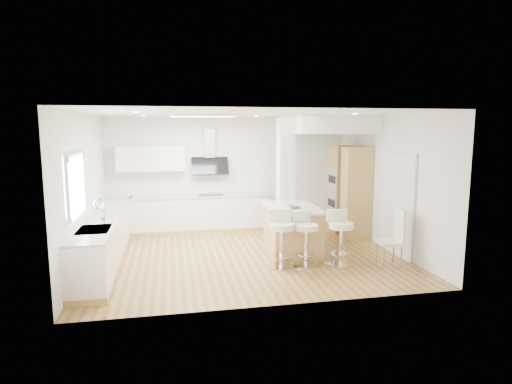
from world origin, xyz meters
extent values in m
plane|color=olive|center=(0.00, 0.00, 0.00)|extent=(6.00, 6.00, 0.00)
cube|color=white|center=(0.00, 0.00, 0.00)|extent=(6.00, 5.00, 0.02)
cube|color=white|center=(0.00, 2.50, 1.40)|extent=(6.00, 0.04, 2.80)
cube|color=white|center=(-3.00, 0.00, 1.40)|extent=(0.04, 5.00, 2.80)
cube|color=white|center=(3.00, 0.00, 1.40)|extent=(0.04, 5.00, 2.80)
cube|color=silver|center=(-0.80, 0.60, 2.77)|extent=(1.40, 0.95, 0.05)
cube|color=white|center=(-0.80, 0.60, 2.76)|extent=(1.25, 0.80, 0.03)
cylinder|color=white|center=(-2.00, 1.50, 2.78)|extent=(0.10, 0.10, 0.02)
cylinder|color=white|center=(-2.00, -0.50, 2.78)|extent=(0.10, 0.10, 0.02)
cylinder|color=white|center=(0.50, 1.50, 2.78)|extent=(0.10, 0.10, 0.02)
cylinder|color=white|center=(2.00, 1.00, 2.78)|extent=(0.10, 0.10, 0.02)
cylinder|color=white|center=(2.00, -0.50, 2.78)|extent=(0.10, 0.10, 0.02)
cube|color=white|center=(-2.96, -0.90, 1.65)|extent=(0.03, 1.15, 0.95)
cube|color=silver|center=(-2.95, -0.90, 2.15)|extent=(0.04, 1.28, 0.06)
cube|color=silver|center=(-2.95, -0.90, 1.15)|extent=(0.04, 1.28, 0.06)
cube|color=silver|center=(-2.95, -1.51, 1.65)|extent=(0.04, 0.06, 0.95)
cube|color=silver|center=(-2.95, -0.29, 1.65)|extent=(0.04, 0.06, 0.95)
cube|color=#95989C|center=(-2.94, -0.90, 2.08)|extent=(0.03, 1.18, 0.14)
cube|color=#423B34|center=(2.99, -0.60, 1.00)|extent=(0.02, 0.90, 2.00)
cube|color=silver|center=(2.97, -0.60, 1.00)|extent=(0.05, 1.00, 2.10)
cube|color=tan|center=(-2.70, 0.25, 0.05)|extent=(0.60, 4.50, 0.10)
cube|color=white|center=(-2.70, 0.25, 0.48)|extent=(0.60, 4.50, 0.76)
cube|color=beige|center=(-2.70, 0.25, 0.88)|extent=(0.63, 4.50, 0.04)
cube|color=#B6B7BB|center=(-2.70, -1.00, 0.89)|extent=(0.50, 0.75, 0.02)
cube|color=#B6B7BB|center=(-2.70, -1.18, 0.84)|extent=(0.40, 0.34, 0.10)
cube|color=#B6B7BB|center=(-2.70, -0.82, 0.84)|extent=(0.40, 0.34, 0.10)
cylinder|color=silver|center=(-2.58, -0.70, 1.08)|extent=(0.02, 0.02, 0.36)
torus|color=silver|center=(-2.65, -0.70, 1.26)|extent=(0.18, 0.02, 0.18)
imported|color=#478644|center=(-2.65, -0.35, 1.06)|extent=(0.17, 0.12, 0.33)
cube|color=tan|center=(-0.75, 2.20, 0.05)|extent=(3.30, 0.60, 0.10)
cube|color=white|center=(-0.75, 2.20, 0.48)|extent=(3.30, 0.60, 0.76)
cube|color=beige|center=(-0.75, 2.20, 0.88)|extent=(3.33, 0.63, 0.04)
cube|color=black|center=(-0.50, 2.20, 0.91)|extent=(0.60, 0.40, 0.01)
cube|color=white|center=(-1.90, 2.33, 1.80)|extent=(1.60, 0.34, 0.60)
cube|color=#B6B7BB|center=(-0.50, 2.40, 2.15)|extent=(0.25, 0.18, 0.70)
cube|color=black|center=(-0.50, 2.32, 1.60)|extent=(0.90, 0.26, 0.44)
cube|color=silver|center=(1.05, 0.95, 1.40)|extent=(0.35, 0.35, 2.80)
cube|color=white|center=(2.10, 1.40, 2.60)|extent=(1.78, 2.20, 0.40)
cube|color=tan|center=(2.68, 1.50, 1.05)|extent=(0.62, 0.62, 2.10)
cube|color=tan|center=(2.68, 0.80, 1.05)|extent=(0.62, 0.40, 2.10)
cube|color=#B6B7BB|center=(2.37, 1.50, 1.30)|extent=(0.02, 0.55, 0.55)
cube|color=#B6B7BB|center=(2.37, 1.50, 0.72)|extent=(0.02, 0.55, 0.55)
cube|color=black|center=(2.36, 1.50, 1.30)|extent=(0.01, 0.45, 0.18)
cube|color=black|center=(2.36, 1.50, 0.72)|extent=(0.01, 0.45, 0.18)
cube|color=tan|center=(0.95, 0.07, 0.45)|extent=(1.03, 1.52, 0.90)
cube|color=beige|center=(0.95, 0.07, 0.92)|extent=(1.12, 1.61, 0.04)
imported|color=gray|center=(0.94, -0.09, 0.98)|extent=(0.29, 0.29, 0.07)
sphere|color=orange|center=(0.98, -0.09, 0.98)|extent=(0.08, 0.08, 0.07)
sphere|color=orange|center=(0.90, -0.06, 0.98)|extent=(0.08, 0.08, 0.07)
sphere|color=olive|center=(0.94, -0.13, 0.98)|extent=(0.08, 0.08, 0.07)
cylinder|color=silver|center=(0.48, -0.90, 0.02)|extent=(0.51, 0.51, 0.03)
cylinder|color=silver|center=(0.48, -0.90, 0.38)|extent=(0.08, 0.08, 0.70)
cylinder|color=silver|center=(0.48, -0.90, 0.24)|extent=(0.39, 0.39, 0.02)
cylinder|color=#F2E3C5|center=(0.48, -0.90, 0.77)|extent=(0.48, 0.48, 0.11)
cube|color=#F2E3C5|center=(0.49, -0.73, 0.94)|extent=(0.41, 0.08, 0.24)
cylinder|color=silver|center=(0.96, -0.87, 0.02)|extent=(0.56, 0.56, 0.03)
cylinder|color=silver|center=(0.96, -0.87, 0.36)|extent=(0.09, 0.09, 0.66)
cylinder|color=silver|center=(0.96, -0.87, 0.22)|extent=(0.43, 0.43, 0.02)
cylinder|color=#F2E3C5|center=(0.96, -0.87, 0.73)|extent=(0.53, 0.53, 0.10)
cube|color=#F2E3C5|center=(0.91, -0.71, 0.89)|extent=(0.39, 0.16, 0.22)
cylinder|color=silver|center=(1.59, -0.97, 0.02)|extent=(0.50, 0.50, 0.03)
cylinder|color=silver|center=(1.59, -0.97, 0.37)|extent=(0.08, 0.08, 0.68)
cylinder|color=silver|center=(1.59, -0.97, 0.23)|extent=(0.39, 0.39, 0.02)
cylinder|color=#F2E3C5|center=(1.59, -0.97, 0.75)|extent=(0.48, 0.48, 0.10)
cube|color=#F2E3C5|center=(1.57, -0.80, 0.91)|extent=(0.40, 0.09, 0.23)
cube|color=#F2E3C5|center=(2.47, -1.14, 0.43)|extent=(0.44, 0.44, 0.05)
cube|color=#F2E3C5|center=(2.66, -1.15, 0.73)|extent=(0.08, 0.39, 0.66)
cylinder|color=tan|center=(2.30, -1.29, 0.20)|extent=(0.04, 0.04, 0.40)
cylinder|color=tan|center=(2.32, -0.96, 0.20)|extent=(0.04, 0.04, 0.40)
cylinder|color=tan|center=(2.62, -1.32, 0.20)|extent=(0.04, 0.04, 0.40)
cylinder|color=tan|center=(2.65, -0.99, 0.20)|extent=(0.04, 0.04, 0.40)
camera|label=1|loc=(-1.45, -8.16, 2.53)|focal=30.00mm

